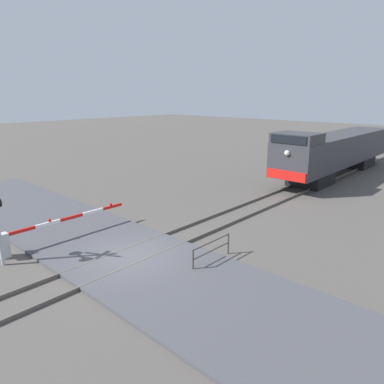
% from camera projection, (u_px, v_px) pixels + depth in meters
% --- Properties ---
extents(ground_plane, '(160.00, 160.00, 0.00)m').
position_uv_depth(ground_plane, '(129.00, 259.00, 14.87)').
color(ground_plane, '#514C47').
extents(rail_track_left, '(0.08, 80.00, 0.15)m').
position_uv_depth(rail_track_left, '(118.00, 252.00, 15.32)').
color(rail_track_left, '#59544C').
rests_on(rail_track_left, ground_plane).
extents(rail_track_right, '(0.08, 80.00, 0.15)m').
position_uv_depth(rail_track_right, '(140.00, 262.00, 14.38)').
color(rail_track_right, '#59544C').
rests_on(rail_track_right, ground_plane).
extents(road_surface, '(36.00, 5.44, 0.14)m').
position_uv_depth(road_surface, '(129.00, 257.00, 14.85)').
color(road_surface, '#47474C').
rests_on(road_surface, ground_plane).
extents(locomotive, '(3.02, 17.92, 4.14)m').
position_uv_depth(locomotive, '(337.00, 151.00, 29.79)').
color(locomotive, black).
rests_on(locomotive, ground_plane).
extents(crossing_gate, '(0.36, 6.55, 1.19)m').
position_uv_depth(crossing_gate, '(27.00, 234.00, 15.49)').
color(crossing_gate, silver).
rests_on(crossing_gate, ground_plane).
extents(guard_railing, '(0.08, 2.32, 0.95)m').
position_uv_depth(guard_railing, '(212.00, 249.00, 14.40)').
color(guard_railing, '#4C4742').
rests_on(guard_railing, ground_plane).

